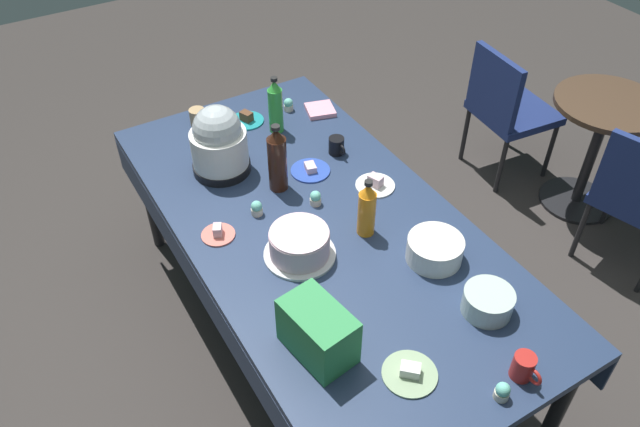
{
  "coord_description": "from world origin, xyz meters",
  "views": [
    {
      "loc": [
        1.65,
        -0.99,
        2.53
      ],
      "look_at": [
        0.0,
        0.0,
        0.8
      ],
      "focal_mm": 34.94,
      "sensor_mm": 36.0,
      "label": 1
    }
  ],
  "objects_px": {
    "cupcake_vanilla": "(315,198)",
    "soda_carton": "(318,331)",
    "potluck_table": "(320,233)",
    "slow_cooker": "(219,142)",
    "cupcake_rose": "(502,391)",
    "cupcake_cocoa": "(288,105)",
    "soda_bottle_orange_juice": "(367,209)",
    "ceramic_snack_bowl": "(435,250)",
    "coffee_mug_red": "(524,367)",
    "dessert_plate_sage": "(410,373)",
    "soda_bottle_cola": "(277,160)",
    "dessert_plate_cobalt": "(310,170)",
    "glass_salad_bowl": "(488,302)",
    "frosted_layer_cake": "(299,244)",
    "coffee_mug_tan": "(198,118)",
    "dessert_plate_teal": "(247,119)",
    "cupcake_lemon": "(257,208)",
    "soda_bottle_lime_soda": "(275,107)",
    "coffee_mug_black": "(337,146)",
    "maroon_chair_left": "(506,106)",
    "dessert_plate_white": "(375,184)",
    "round_cafe_table": "(599,135)"
  },
  "relations": [
    {
      "from": "cupcake_vanilla",
      "to": "soda_carton",
      "type": "xyz_separation_m",
      "value": [
        0.66,
        -0.38,
        0.07
      ]
    },
    {
      "from": "potluck_table",
      "to": "slow_cooker",
      "type": "bearing_deg",
      "value": -159.23
    },
    {
      "from": "cupcake_rose",
      "to": "cupcake_cocoa",
      "type": "bearing_deg",
      "value": 172.87
    },
    {
      "from": "slow_cooker",
      "to": "cupcake_vanilla",
      "type": "relative_size",
      "value": 4.95
    },
    {
      "from": "cupcake_rose",
      "to": "soda_bottle_orange_juice",
      "type": "height_order",
      "value": "soda_bottle_orange_juice"
    },
    {
      "from": "ceramic_snack_bowl",
      "to": "coffee_mug_red",
      "type": "xyz_separation_m",
      "value": [
        0.57,
        -0.09,
        -0.0
      ]
    },
    {
      "from": "potluck_table",
      "to": "dessert_plate_sage",
      "type": "height_order",
      "value": "dessert_plate_sage"
    },
    {
      "from": "dessert_plate_sage",
      "to": "soda_bottle_cola",
      "type": "relative_size",
      "value": 0.57
    },
    {
      "from": "slow_cooker",
      "to": "cupcake_vanilla",
      "type": "height_order",
      "value": "slow_cooker"
    },
    {
      "from": "potluck_table",
      "to": "dessert_plate_cobalt",
      "type": "height_order",
      "value": "dessert_plate_cobalt"
    },
    {
      "from": "glass_salad_bowl",
      "to": "cupcake_vanilla",
      "type": "distance_m",
      "value": 0.86
    },
    {
      "from": "frosted_layer_cake",
      "to": "coffee_mug_tan",
      "type": "xyz_separation_m",
      "value": [
        -1.07,
        0.01,
        -0.02
      ]
    },
    {
      "from": "coffee_mug_red",
      "to": "dessert_plate_teal",
      "type": "bearing_deg",
      "value": -176.34
    },
    {
      "from": "ceramic_snack_bowl",
      "to": "dessert_plate_teal",
      "type": "bearing_deg",
      "value": -170.61
    },
    {
      "from": "cupcake_lemon",
      "to": "soda_bottle_lime_soda",
      "type": "height_order",
      "value": "soda_bottle_lime_soda"
    },
    {
      "from": "coffee_mug_red",
      "to": "dessert_plate_sage",
      "type": "bearing_deg",
      "value": -121.51
    },
    {
      "from": "cupcake_rose",
      "to": "coffee_mug_tan",
      "type": "distance_m",
      "value": 1.97
    },
    {
      "from": "potluck_table",
      "to": "soda_bottle_cola",
      "type": "bearing_deg",
      "value": -172.56
    },
    {
      "from": "coffee_mug_tan",
      "to": "coffee_mug_red",
      "type": "distance_m",
      "value": 1.96
    },
    {
      "from": "coffee_mug_tan",
      "to": "frosted_layer_cake",
      "type": "bearing_deg",
      "value": -0.7
    },
    {
      "from": "dessert_plate_cobalt",
      "to": "soda_bottle_cola",
      "type": "distance_m",
      "value": 0.23
    },
    {
      "from": "coffee_mug_black",
      "to": "glass_salad_bowl",
      "type": "bearing_deg",
      "value": -2.23
    },
    {
      "from": "frosted_layer_cake",
      "to": "ceramic_snack_bowl",
      "type": "bearing_deg",
      "value": 57.22
    },
    {
      "from": "soda_bottle_cola",
      "to": "coffee_mug_black",
      "type": "relative_size",
      "value": 2.89
    },
    {
      "from": "coffee_mug_black",
      "to": "cupcake_lemon",
      "type": "bearing_deg",
      "value": -69.36
    },
    {
      "from": "dessert_plate_teal",
      "to": "soda_carton",
      "type": "height_order",
      "value": "soda_carton"
    },
    {
      "from": "soda_bottle_cola",
      "to": "frosted_layer_cake",
      "type": "bearing_deg",
      "value": -17.05
    },
    {
      "from": "dessert_plate_cobalt",
      "to": "cupcake_vanilla",
      "type": "distance_m",
      "value": 0.23
    },
    {
      "from": "glass_salad_bowl",
      "to": "dessert_plate_cobalt",
      "type": "xyz_separation_m",
      "value": [
        -1.04,
        -0.14,
        -0.04
      ]
    },
    {
      "from": "glass_salad_bowl",
      "to": "soda_bottle_orange_juice",
      "type": "xyz_separation_m",
      "value": [
        -0.57,
        -0.15,
        0.08
      ]
    },
    {
      "from": "soda_bottle_cola",
      "to": "dessert_plate_teal",
      "type": "bearing_deg",
      "value": 168.93
    },
    {
      "from": "dessert_plate_teal",
      "to": "cupcake_lemon",
      "type": "bearing_deg",
      "value": -22.31
    },
    {
      "from": "potluck_table",
      "to": "soda_carton",
      "type": "height_order",
      "value": "soda_carton"
    },
    {
      "from": "cupcake_rose",
      "to": "soda_carton",
      "type": "distance_m",
      "value": 0.62
    },
    {
      "from": "frosted_layer_cake",
      "to": "maroon_chair_left",
      "type": "xyz_separation_m",
      "value": [
        -0.68,
        1.82,
        -0.32
      ]
    },
    {
      "from": "dessert_plate_white",
      "to": "maroon_chair_left",
      "type": "relative_size",
      "value": 0.21
    },
    {
      "from": "dessert_plate_cobalt",
      "to": "dessert_plate_white",
      "type": "relative_size",
      "value": 1.03
    },
    {
      "from": "cupcake_lemon",
      "to": "glass_salad_bowl",
      "type": "bearing_deg",
      "value": 28.16
    },
    {
      "from": "soda_carton",
      "to": "round_cafe_table",
      "type": "distance_m",
      "value": 2.32
    },
    {
      "from": "potluck_table",
      "to": "coffee_mug_red",
      "type": "bearing_deg",
      "value": 10.73
    },
    {
      "from": "frosted_layer_cake",
      "to": "soda_bottle_orange_juice",
      "type": "height_order",
      "value": "soda_bottle_orange_juice"
    },
    {
      "from": "cupcake_cocoa",
      "to": "coffee_mug_red",
      "type": "relative_size",
      "value": 0.58
    },
    {
      "from": "dessert_plate_white",
      "to": "coffee_mug_red",
      "type": "relative_size",
      "value": 1.53
    },
    {
      "from": "frosted_layer_cake",
      "to": "cupcake_vanilla",
      "type": "relative_size",
      "value": 4.28
    },
    {
      "from": "soda_bottle_cola",
      "to": "coffee_mug_red",
      "type": "bearing_deg",
      "value": 9.98
    },
    {
      "from": "soda_bottle_cola",
      "to": "coffee_mug_red",
      "type": "xyz_separation_m",
      "value": [
        1.28,
        0.23,
        -0.1
      ]
    },
    {
      "from": "cupcake_lemon",
      "to": "soda_carton",
      "type": "height_order",
      "value": "soda_carton"
    },
    {
      "from": "slow_cooker",
      "to": "cupcake_rose",
      "type": "distance_m",
      "value": 1.58
    },
    {
      "from": "soda_bottle_lime_soda",
      "to": "maroon_chair_left",
      "type": "xyz_separation_m",
      "value": [
        0.14,
        1.49,
        -0.4
      ]
    },
    {
      "from": "slow_cooker",
      "to": "maroon_chair_left",
      "type": "xyz_separation_m",
      "value": [
        -0.02,
        1.86,
        -0.41
      ]
    }
  ]
}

